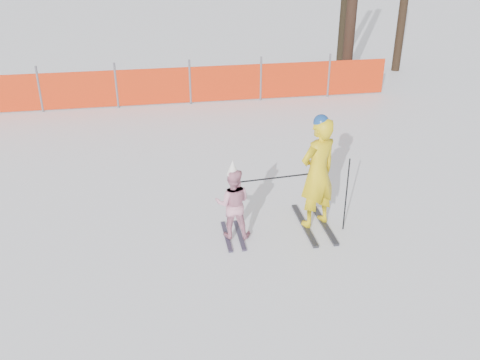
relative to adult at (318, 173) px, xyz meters
name	(u,v)px	position (x,y,z in m)	size (l,w,h in m)	color
ground	(245,250)	(-1.30, -0.55, -1.00)	(120.00, 120.00, 0.00)	white
adult	(318,173)	(0.00, 0.00, 0.00)	(0.82, 1.38, 2.00)	black
child	(233,203)	(-1.42, -0.12, -0.37)	(0.66, 0.92, 1.38)	black
ski_poles	(313,187)	(-0.10, -0.13, -0.19)	(1.76, 0.21, 1.31)	black
safety_fence	(108,89)	(-3.74, 6.92, -0.45)	(15.70, 0.06, 1.25)	#595960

